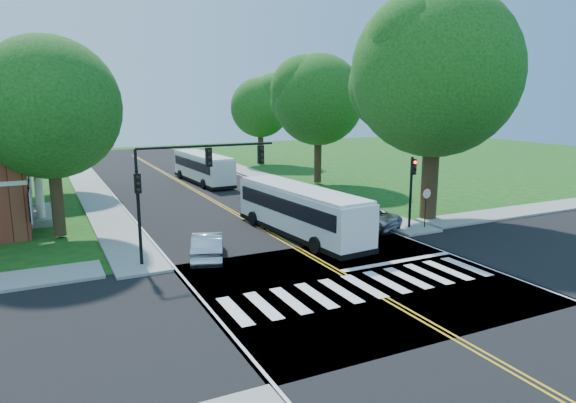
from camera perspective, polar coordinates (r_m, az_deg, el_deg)
ground at (r=23.34m, az=7.71°, el=-8.94°), size 140.00×140.00×0.00m
road at (r=38.98m, az=-7.15°, el=-0.58°), size 14.00×96.00×0.01m
cross_road at (r=23.34m, az=7.71°, el=-8.92°), size 60.00×12.00×0.01m
center_line at (r=42.71m, az=-8.92°, el=0.45°), size 0.36×70.00×0.01m
edge_line_w at (r=41.26m, az=-17.96°, el=-0.37°), size 0.12×70.00×0.01m
edge_line_e at (r=45.14m, az=-0.66°, el=1.19°), size 0.12×70.00×0.01m
crosswalk at (r=22.95m, az=8.42°, el=-9.28°), size 12.60×3.00×0.01m
stop_bar at (r=26.53m, az=12.11°, el=-6.52°), size 6.60×0.40×0.01m
sidewalk_nw at (r=44.00m, az=-20.47°, el=0.26°), size 2.60×40.00×0.15m
sidewalk_ne at (r=48.44m, az=-0.59°, el=1.97°), size 2.60×40.00×0.15m
sidewalk_xe at (r=41.59m, az=25.71°, el=-0.78°), size 20.00×2.60×0.15m
tree_ne_big at (r=35.03m, az=16.08°, el=13.55°), size 10.80×10.80×14.91m
tree_west_near at (r=32.09m, az=-25.05°, el=9.41°), size 8.00×8.00×11.40m
tree_west_far at (r=48.10m, az=-24.93°, el=9.14°), size 7.60×7.60×10.67m
tree_east_mid at (r=48.36m, az=3.40°, el=11.20°), size 8.40×8.40×11.93m
tree_east_far at (r=63.18m, az=-3.09°, el=10.37°), size 7.20×7.20×10.34m
signal_nw at (r=25.62m, az=-11.26°, el=2.91°), size 7.15×0.46×5.66m
signal_ne at (r=32.40m, az=13.59°, el=2.05°), size 0.30×0.46×4.40m
stop_sign at (r=32.73m, az=15.11°, el=0.40°), size 0.76×0.08×2.53m
bus_lead at (r=30.32m, az=1.36°, el=-1.00°), size 3.47×11.42×2.91m
bus_follow at (r=50.06m, az=-9.44°, el=3.75°), size 3.05×10.90×2.79m
hatchback at (r=26.42m, az=-8.91°, el=-4.87°), size 2.84×4.58×1.42m
suv at (r=32.65m, az=8.16°, el=-1.73°), size 3.91×5.43×1.37m
dark_sedan at (r=41.57m, az=-0.49°, el=1.10°), size 1.87×4.12×1.17m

